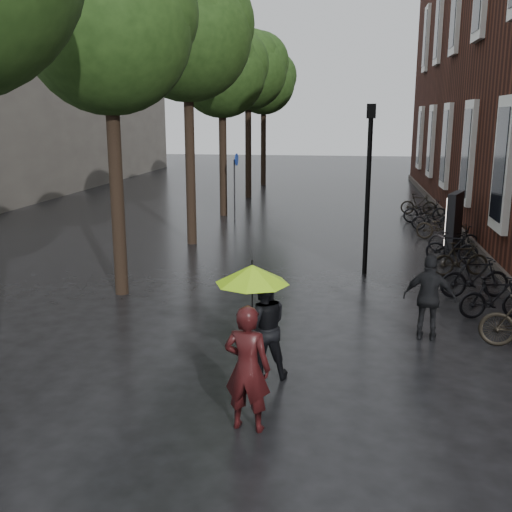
% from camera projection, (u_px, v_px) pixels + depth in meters
% --- Properties ---
extents(ground, '(120.00, 120.00, 0.00)m').
position_uv_depth(ground, '(230.00, 470.00, 7.41)').
color(ground, black).
extents(street_trees, '(4.33, 34.03, 8.91)m').
position_uv_depth(street_trees, '(206.00, 58.00, 21.86)').
color(street_trees, black).
rests_on(street_trees, ground).
extents(person_burgundy, '(0.71, 0.52, 1.81)m').
position_uv_depth(person_burgundy, '(247.00, 368.00, 8.20)').
color(person_burgundy, black).
rests_on(person_burgundy, ground).
extents(person_black, '(1.03, 0.91, 1.78)m').
position_uv_depth(person_black, '(263.00, 327.00, 9.84)').
color(person_black, black).
rests_on(person_black, ground).
extents(lime_umbrella, '(1.12, 1.12, 1.65)m').
position_uv_depth(lime_umbrella, '(252.00, 274.00, 8.86)').
color(lime_umbrella, black).
rests_on(lime_umbrella, ground).
extents(pedestrian_walking, '(1.05, 0.59, 1.69)m').
position_uv_depth(pedestrian_walking, '(429.00, 298.00, 11.56)').
color(pedestrian_walking, black).
rests_on(pedestrian_walking, ground).
extents(parked_bicycles, '(2.10, 16.60, 1.05)m').
position_uv_depth(parked_bicycles, '(450.00, 240.00, 18.74)').
color(parked_bicycles, black).
rests_on(parked_bicycles, ground).
extents(ad_lightbox, '(0.29, 1.25, 1.88)m').
position_uv_depth(ad_lightbox, '(454.00, 221.00, 19.30)').
color(ad_lightbox, black).
rests_on(ad_lightbox, ground).
extents(lamp_post, '(0.24, 0.24, 4.58)m').
position_uv_depth(lamp_post, '(369.00, 173.00, 15.96)').
color(lamp_post, black).
rests_on(lamp_post, ground).
extents(cycle_sign, '(0.15, 0.50, 2.76)m').
position_uv_depth(cycle_sign, '(235.00, 176.00, 24.77)').
color(cycle_sign, '#262628').
rests_on(cycle_sign, ground).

